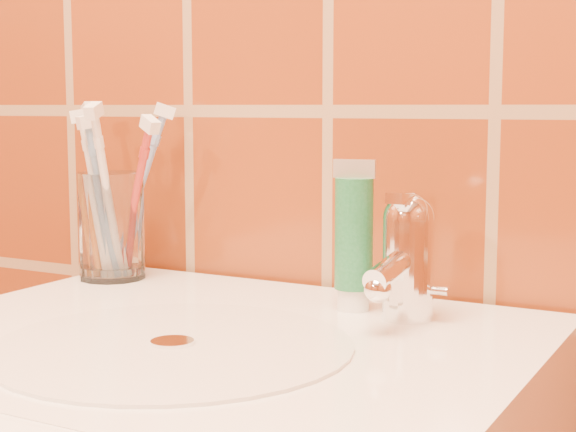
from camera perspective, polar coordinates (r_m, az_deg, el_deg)
The scene contains 9 objects.
glass_tumbler at distance 1.03m, azimuth -11.36°, elevation -0.63°, with size 0.08×0.08×0.12m, color white.
toothpaste_tube at distance 0.85m, azimuth 4.28°, elevation -1.58°, with size 0.04×0.04×0.15m.
faucet at distance 0.82m, azimuth 7.68°, elevation -2.34°, with size 0.05×0.11×0.12m.
toothbrush_0 at distance 1.02m, azimuth -12.29°, elevation 1.25°, with size 0.05×0.04×0.20m, color white, non-canonical shape.
toothbrush_1 at distance 1.00m, azimuth -9.89°, elevation 0.95°, with size 0.09×0.05×0.19m, color #A52823, non-canonical shape.
toothbrush_2 at distance 0.99m, azimuth -11.58°, elevation 1.30°, with size 0.04×0.08×0.21m, color white, non-canonical shape.
toothbrush_3 at distance 1.01m, azimuth -11.91°, elevation 1.04°, with size 0.04×0.05×0.19m, color #7097C7, non-canonical shape.
toothbrush_4 at distance 1.05m, azimuth -12.32°, elevation 1.60°, with size 0.07×0.06×0.21m, color orange, non-canonical shape.
toothbrush_5 at distance 1.03m, azimuth -9.64°, elevation 1.55°, with size 0.07×0.06×0.21m, color #7897D6, non-canonical shape.
Camera 1 is at (0.42, 0.33, 1.05)m, focal length 55.00 mm.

